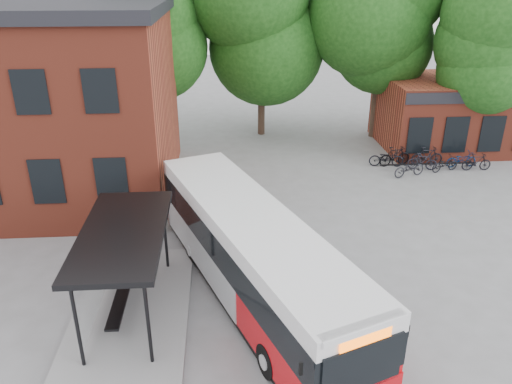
{
  "coord_description": "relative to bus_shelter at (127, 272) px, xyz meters",
  "views": [
    {
      "loc": [
        -1.56,
        -13.89,
        9.74
      ],
      "look_at": [
        -0.32,
        3.35,
        2.0
      ],
      "focal_mm": 35.0,
      "sensor_mm": 36.0,
      "label": 1
    }
  ],
  "objects": [
    {
      "name": "bicycle_0",
      "position": [
        11.72,
        11.7,
        -0.97
      ],
      "size": [
        1.9,
        0.89,
        0.96
      ],
      "primitive_type": "imported",
      "rotation": [
        0.0,
        0.0,
        1.43
      ],
      "color": "black",
      "rests_on": "ground"
    },
    {
      "name": "bicycle_7",
      "position": [
        16.28,
        10.76,
        -0.98
      ],
      "size": [
        1.57,
        0.48,
        0.94
      ],
      "primitive_type": "imported",
      "rotation": [
        0.0,
        0.0,
        1.55
      ],
      "color": "black",
      "rests_on": "ground"
    },
    {
      "name": "bike_rail",
      "position": [
        13.78,
        11.0,
        -1.26
      ],
      "size": [
        5.2,
        0.1,
        0.38
      ],
      "primitive_type": null,
      "color": "black",
      "rests_on": "ground"
    },
    {
      "name": "bicycle_3",
      "position": [
        13.48,
        11.09,
        -0.99
      ],
      "size": [
        1.58,
        0.81,
        0.91
      ],
      "primitive_type": "imported",
      "rotation": [
        0.0,
        0.0,
        1.3
      ],
      "color": "black",
      "rests_on": "ground"
    },
    {
      "name": "tree_2",
      "position": [
        12.5,
        17.0,
        4.05
      ],
      "size": [
        7.92,
        7.92,
        11.0
      ],
      "primitive_type": null,
      "color": "#143E10",
      "rests_on": "ground"
    },
    {
      "name": "city_bus",
      "position": [
        3.79,
        0.54,
        0.02
      ],
      "size": [
        6.43,
        11.72,
        2.95
      ],
      "primitive_type": null,
      "rotation": [
        0.0,
        0.0,
        0.36
      ],
      "color": "#B7090F",
      "rests_on": "ground"
    },
    {
      "name": "bicycle_1",
      "position": [
        12.21,
        11.77,
        -0.9
      ],
      "size": [
        1.88,
        0.9,
        1.09
      ],
      "primitive_type": "imported",
      "rotation": [
        0.0,
        0.0,
        1.79
      ],
      "color": "black",
      "rests_on": "ground"
    },
    {
      "name": "bicycle_6",
      "position": [
        15.71,
        11.32,
        -1.02
      ],
      "size": [
        1.69,
        0.7,
        0.87
      ],
      "primitive_type": "imported",
      "rotation": [
        0.0,
        0.0,
        1.64
      ],
      "color": "#072451",
      "rests_on": "ground"
    },
    {
      "name": "tree_0",
      "position": [
        -1.5,
        17.0,
        4.05
      ],
      "size": [
        7.92,
        7.92,
        11.0
      ],
      "primitive_type": null,
      "color": "#143E10",
      "rests_on": "ground"
    },
    {
      "name": "tree_1",
      "position": [
        5.5,
        18.0,
        3.75
      ],
      "size": [
        7.92,
        7.92,
        10.4
      ],
      "primitive_type": null,
      "color": "#143E10",
      "rests_on": "ground"
    },
    {
      "name": "bus_shelter",
      "position": [
        0.0,
        0.0,
        0.0
      ],
      "size": [
        3.6,
        7.0,
        2.9
      ],
      "primitive_type": null,
      "color": "black",
      "rests_on": "ground"
    },
    {
      "name": "ground",
      "position": [
        4.5,
        1.0,
        -1.45
      ],
      "size": [
        100.0,
        100.0,
        0.0
      ],
      "primitive_type": "plane",
      "color": "slate"
    },
    {
      "name": "tree_3",
      "position": [
        17.5,
        13.0,
        3.19
      ],
      "size": [
        7.04,
        7.04,
        9.28
      ],
      "primitive_type": null,
      "color": "#143E10",
      "rests_on": "ground"
    },
    {
      "name": "bicycle_5",
      "position": [
        13.97,
        11.73,
        -0.93
      ],
      "size": [
        1.74,
        0.52,
        1.04
      ],
      "primitive_type": "imported",
      "rotation": [
        0.0,
        0.0,
        1.55
      ],
      "color": "black",
      "rests_on": "ground"
    },
    {
      "name": "bicycle_4",
      "position": [
        14.56,
        10.75,
        -1.04
      ],
      "size": [
        1.66,
        0.97,
        0.82
      ],
      "primitive_type": "imported",
      "rotation": [
        0.0,
        0.0,
        1.86
      ],
      "color": "black",
      "rests_on": "ground"
    },
    {
      "name": "shop_row",
      "position": [
        19.5,
        15.0,
        0.55
      ],
      "size": [
        14.0,
        6.2,
        4.0
      ],
      "primitive_type": null,
      "color": "maroon",
      "rests_on": "ground"
    },
    {
      "name": "bicycle_2",
      "position": [
        12.44,
        10.19,
        -0.99
      ],
      "size": [
        1.87,
        1.11,
        0.93
      ],
      "primitive_type": "imported",
      "rotation": [
        0.0,
        0.0,
        1.87
      ],
      "color": "#212228",
      "rests_on": "ground"
    }
  ]
}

